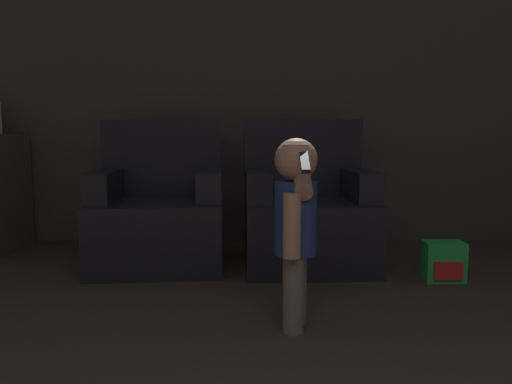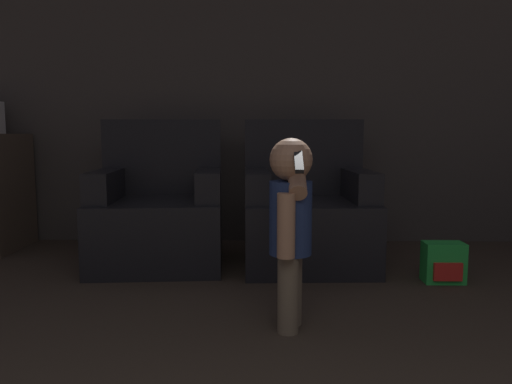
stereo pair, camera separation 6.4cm
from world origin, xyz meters
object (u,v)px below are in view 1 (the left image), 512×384
at_px(toy_backpack, 441,262).
at_px(person_toddler, 293,218).
at_px(armchair_left, 157,214).
at_px(armchair_right, 305,214).

bearing_deg(toy_backpack, person_toddler, -142.43).
height_order(armchair_left, armchair_right, same).
bearing_deg(armchair_left, armchair_right, -4.67).
distance_m(armchair_right, toy_backpack, 0.94).
relative_size(armchair_left, person_toddler, 1.14).
xyz_separation_m(armchair_left, armchair_right, (1.03, 0.00, 0.00)).
relative_size(armchair_right, toy_backpack, 4.08).
height_order(armchair_right, toy_backpack, armchair_right).
distance_m(armchair_left, toy_backpack, 1.89).
bearing_deg(armchair_left, toy_backpack, -17.95).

